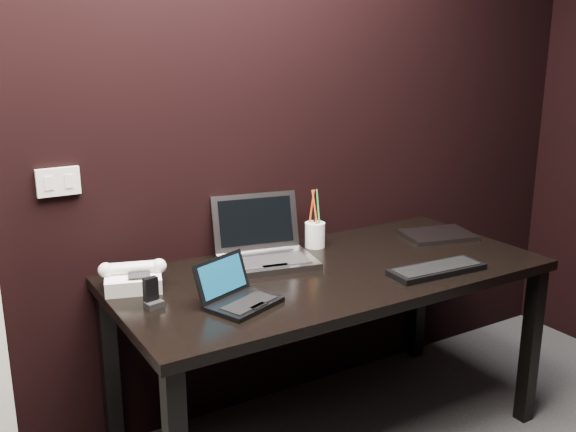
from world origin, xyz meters
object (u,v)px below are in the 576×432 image
desk (331,287)px  silver_laptop (265,250)px  closed_laptop (438,235)px  netbook (238,296)px  mobile_phone (152,296)px  desk_phone (133,277)px  pen_cup (315,234)px  ext_keyboard (437,269)px

desk → silver_laptop: size_ratio=4.02×
silver_laptop → closed_laptop: 0.85m
netbook → mobile_phone: size_ratio=2.89×
desk_phone → pen_cup: size_ratio=0.96×
desk → closed_laptop: closed_laptop is taller
desk → ext_keyboard: size_ratio=4.25×
ext_keyboard → desk_phone: bearing=157.4°
desk → desk_phone: size_ratio=6.91×
desk_phone → pen_cup: 0.83m
desk → pen_cup: 0.32m
desk → closed_laptop: size_ratio=4.85×
desk → silver_laptop: silver_laptop is taller
silver_laptop → mobile_phone: (-0.55, -0.21, -0.01)m
mobile_phone → pen_cup: pen_cup is taller
desk → desk_phone: bearing=165.2°
ext_keyboard → closed_laptop: (0.33, 0.34, -0.00)m
desk → mobile_phone: mobile_phone is taller
netbook → closed_laptop: netbook is taller
netbook → pen_cup: size_ratio=1.15×
ext_keyboard → netbook: bearing=171.7°
desk_phone → pen_cup: (0.83, 0.07, 0.02)m
desk → silver_laptop: 0.30m
ext_keyboard → pen_cup: 0.56m
silver_laptop → desk_phone: 0.55m
netbook → closed_laptop: bearing=11.1°
closed_laptop → pen_cup: bearing=162.8°
ext_keyboard → closed_laptop: bearing=45.6°
ext_keyboard → mobile_phone: mobile_phone is taller
mobile_phone → closed_laptop: bearing=3.7°
mobile_phone → pen_cup: bearing=17.6°
netbook → pen_cup: bearing=34.6°
netbook → mobile_phone: 0.29m
silver_laptop → desk_phone: size_ratio=1.72×
silver_laptop → closed_laptop: size_ratio=1.21×
pen_cup → desk_phone: bearing=-175.0°
ext_keyboard → pen_cup: pen_cup is taller
desk → netbook: (-0.47, -0.13, 0.11)m
closed_laptop → mobile_phone: size_ratio=3.44×
ext_keyboard → mobile_phone: (-1.06, 0.25, 0.03)m
mobile_phone → pen_cup: (0.83, 0.26, 0.02)m
desk → pen_cup: (0.10, 0.27, 0.14)m
desk → ext_keyboard: bearing=-37.0°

